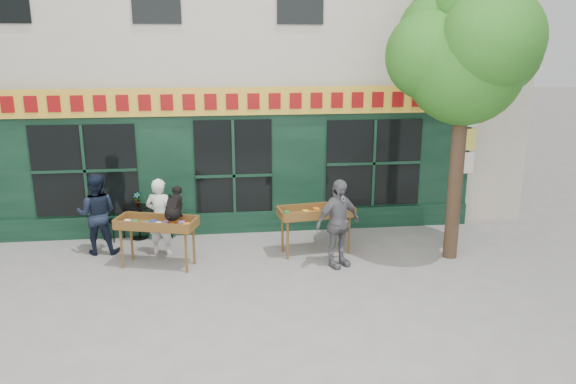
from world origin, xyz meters
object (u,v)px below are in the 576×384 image
object	(u,v)px
book_cart_right	(316,215)
man_left	(97,214)
bistro_table	(138,215)
woman	(160,217)
dog	(174,203)
book_cart_center	(157,226)
man_right	(338,223)

from	to	relation	value
book_cart_right	man_left	world-z (taller)	man_left
bistro_table	woman	bearing A→B (deg)	-60.35
dog	man_left	world-z (taller)	man_left
dog	book_cart_right	size ratio (longest dim) A/B	0.38
book_cart_center	woman	size ratio (longest dim) A/B	1.01
book_cart_center	dog	size ratio (longest dim) A/B	2.69
book_cart_center	man_right	distance (m)	3.48
dog	man_right	size ratio (longest dim) A/B	0.34
book_cart_center	book_cart_right	world-z (taller)	same
dog	woman	xyz separation A→B (m)	(-0.35, 0.70, -0.49)
man_right	book_cart_center	bearing A→B (deg)	146.06
book_cart_center	man_right	bearing A→B (deg)	10.36
book_cart_center	man_left	bearing A→B (deg)	162.49
woman	man_right	size ratio (longest dim) A/B	0.92
man_right	bistro_table	xyz separation A→B (m)	(-4.05, 2.09, -0.33)
dog	man_right	xyz separation A→B (m)	(3.11, -0.35, -0.42)
dog	man_right	world-z (taller)	man_right
man_right	man_left	xyz separation A→B (m)	(-4.75, 1.29, -0.02)
man_right	man_left	bearing A→B (deg)	137.51
dog	man_left	xyz separation A→B (m)	(-1.64, 0.94, -0.44)
dog	bistro_table	xyz separation A→B (m)	(-0.94, 1.73, -0.75)
woman	man_right	distance (m)	3.62
woman	man_left	world-z (taller)	man_left
book_cart_right	dog	bearing A→B (deg)	-179.25
woman	bistro_table	distance (m)	1.22
book_cart_center	book_cart_right	size ratio (longest dim) A/B	1.03
book_cart_center	bistro_table	xyz separation A→B (m)	(-0.59, 1.68, -0.28)
book_cart_center	woman	world-z (taller)	woman
bistro_table	dog	bearing A→B (deg)	-61.58
bistro_table	man_left	bearing A→B (deg)	-131.31
dog	bistro_table	world-z (taller)	dog
bistro_table	man_right	bearing A→B (deg)	-27.29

